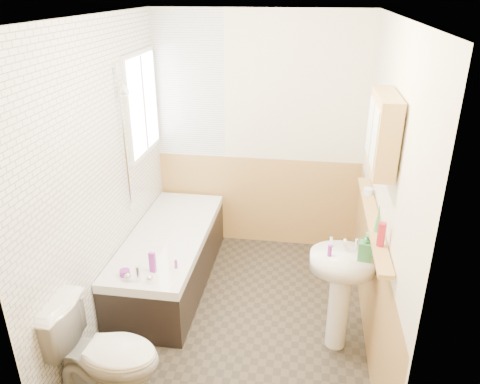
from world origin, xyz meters
name	(u,v)px	position (x,y,z in m)	size (l,w,h in m)	color
floor	(237,317)	(0.00, 0.00, 0.00)	(2.80, 2.80, 0.00)	#2D2720
ceiling	(237,17)	(0.00, 0.00, 2.50)	(2.80, 2.80, 0.00)	white
wall_back	(258,135)	(0.00, 1.41, 1.25)	(2.20, 0.02, 2.50)	#EEE5C4
wall_front	(193,298)	(0.00, -1.41, 1.25)	(2.20, 0.02, 2.50)	#EEE5C4
wall_left	(102,180)	(-1.11, 0.00, 1.25)	(0.02, 2.80, 2.50)	#EEE5C4
wall_right	(384,197)	(1.11, 0.00, 1.25)	(0.02, 2.80, 2.50)	#EEE5C4
wainscot_right	(370,281)	(1.09, 0.00, 0.50)	(0.01, 2.80, 1.00)	tan
wainscot_back	(257,201)	(0.00, 1.39, 0.50)	(2.20, 0.01, 1.00)	tan
tile_cladding_left	(104,180)	(-1.09, 0.00, 1.25)	(0.01, 2.80, 2.50)	white
tile_return_back	(188,86)	(-0.73, 1.39, 1.75)	(0.75, 0.01, 1.50)	white
window	(143,104)	(-1.06, 0.95, 1.65)	(0.03, 0.79, 0.99)	white
bathtub	(170,257)	(-0.73, 0.44, 0.29)	(0.70, 1.81, 0.69)	black
shower_riser	(124,130)	(-1.04, 0.38, 1.56)	(0.11, 0.09, 1.32)	silver
toilet	(104,355)	(-0.76, -1.00, 0.39)	(0.44, 0.79, 0.78)	white
sink	(341,281)	(0.84, -0.20, 0.61)	(0.50, 0.40, 0.97)	white
pine_shelf	(373,219)	(1.04, -0.05, 1.09)	(0.10, 1.56, 0.03)	tan
medicine_cabinet	(383,132)	(1.01, -0.18, 1.80)	(0.15, 0.57, 0.52)	tan
foam_can	(381,235)	(1.04, -0.48, 1.19)	(0.05, 0.05, 0.17)	maroon
green_bottle	(378,218)	(1.04, -0.27, 1.21)	(0.04, 0.04, 0.21)	#388447
black_jar	(368,191)	(1.04, 0.37, 1.13)	(0.08, 0.08, 0.05)	silver
soap_bottle	(365,253)	(0.98, -0.25, 0.91)	(0.10, 0.22, 0.10)	#388447
clear_bottle	(330,251)	(0.73, -0.25, 0.90)	(0.03, 0.03, 0.09)	purple
blue_gel	(152,262)	(-0.66, -0.20, 0.64)	(0.05, 0.03, 0.18)	purple
cream_jar	(125,273)	(-0.87, -0.29, 0.57)	(0.08, 0.08, 0.05)	purple
orange_bottle	(176,264)	(-0.49, -0.12, 0.58)	(0.02, 0.02, 0.07)	purple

